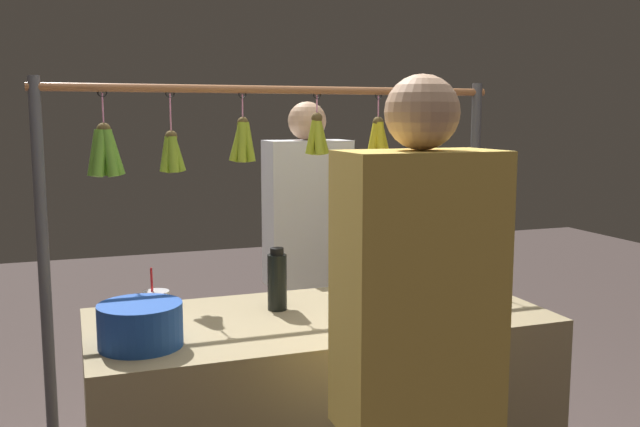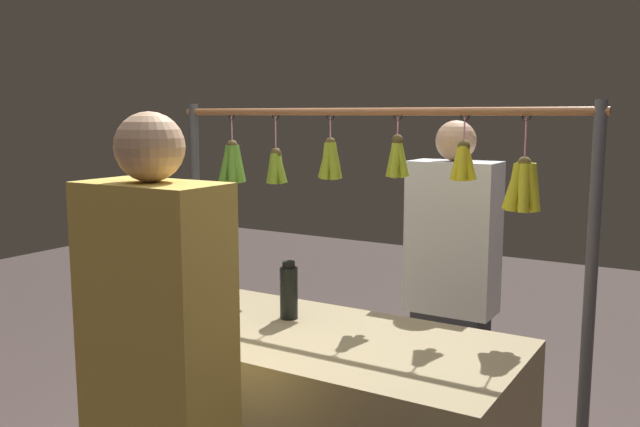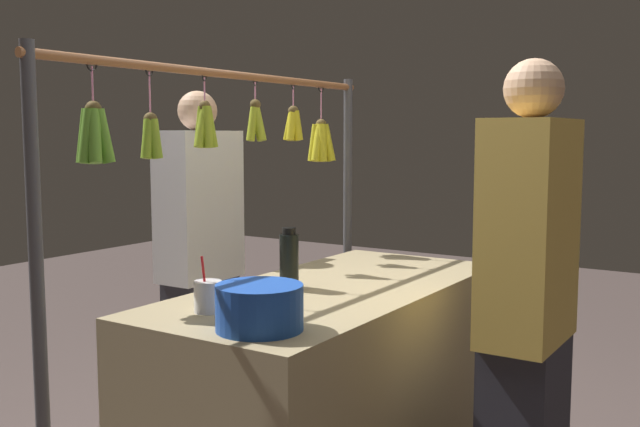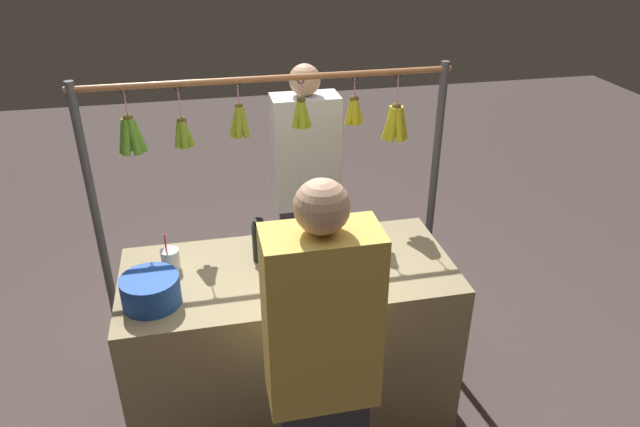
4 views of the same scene
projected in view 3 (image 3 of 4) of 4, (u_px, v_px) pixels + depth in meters
name	position (u px, v px, depth m)	size (l,w,h in m)	color
market_counter	(332.00, 403.00, 2.78)	(1.61, 0.73, 0.91)	tan
display_rack	(232.00, 188.00, 2.95)	(1.91, 0.13, 1.76)	#4C4C51
water_bottle	(289.00, 260.00, 2.67)	(0.07, 0.07, 0.23)	black
blue_bucket	(259.00, 307.00, 2.11)	(0.26, 0.26, 0.13)	#1D4AB0
drink_cup	(208.00, 296.00, 2.33)	(0.09, 0.09, 0.18)	silver
vendor_person	(200.00, 272.00, 3.43)	(0.40, 0.22, 1.68)	#2D2D38
customer_person	(526.00, 331.00, 2.34)	(0.41, 0.22, 1.71)	#2D2D38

